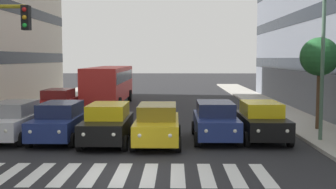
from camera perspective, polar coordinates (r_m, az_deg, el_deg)
name	(u,v)px	position (r m, az deg, el deg)	size (l,w,h in m)	color
ground_plane	(121,174)	(13.75, -6.33, -10.69)	(180.00, 180.00, 0.00)	#262628
crosswalk_markings	(121,174)	(13.75, -6.33, -10.67)	(9.45, 2.80, 0.01)	silver
car_0	(261,121)	(19.51, 12.51, -3.46)	(2.02, 4.44, 1.72)	black
car_1	(215,121)	(19.18, 6.41, -3.52)	(2.02, 4.44, 1.72)	navy
car_2	(157,124)	(18.08, -1.45, -4.01)	(2.02, 4.44, 1.72)	gold
car_3	(108,123)	(18.47, -8.14, -3.87)	(2.02, 4.44, 1.72)	black
car_4	(60,121)	(19.47, -14.38, -3.52)	(2.02, 4.44, 1.72)	navy
car_5	(13,121)	(20.32, -20.23, -3.32)	(2.02, 4.44, 1.72)	silver
car_row2_0	(58,102)	(27.73, -14.64, -1.04)	(2.02, 4.44, 1.72)	maroon
bus_behind_traffic	(109,82)	(33.19, -7.93, 1.72)	(2.78, 10.50, 3.00)	red
street_lamp_left	(310,36)	(19.17, 18.62, 7.48)	(3.40, 0.28, 7.26)	#4C6B56
street_tree_1	(319,57)	(22.35, 19.78, 4.75)	(1.92, 1.92, 4.58)	#513823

